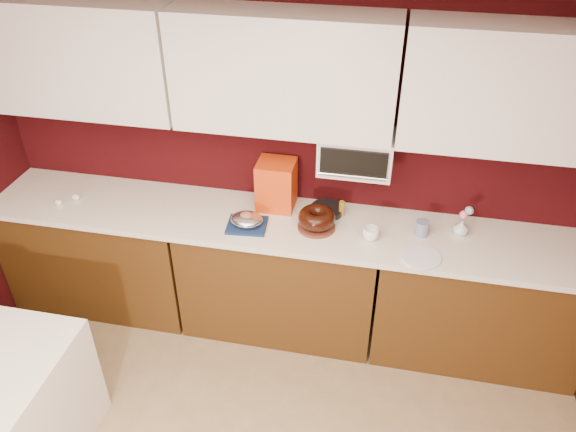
# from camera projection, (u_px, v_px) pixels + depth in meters

# --- Properties ---
(ceiling) EXTENTS (4.00, 4.50, 0.02)m
(ceiling) POSITION_uv_depth(u_px,v_px,m) (80.00, 120.00, 1.19)
(ceiling) COLOR white
(ceiling) RESTS_ON wall_back
(wall_back) EXTENTS (4.00, 0.02, 2.50)m
(wall_back) POSITION_uv_depth(u_px,v_px,m) (289.00, 152.00, 3.71)
(wall_back) COLOR black
(wall_back) RESTS_ON floor
(base_cabinet_left) EXTENTS (1.31, 0.58, 0.86)m
(base_cabinet_left) POSITION_uv_depth(u_px,v_px,m) (104.00, 252.00, 4.15)
(base_cabinet_left) COLOR #462A0E
(base_cabinet_left) RESTS_ON floor
(base_cabinet_center) EXTENTS (1.31, 0.58, 0.86)m
(base_cabinet_center) POSITION_uv_depth(u_px,v_px,m) (280.00, 276.00, 3.93)
(base_cabinet_center) COLOR #462A0E
(base_cabinet_center) RESTS_ON floor
(base_cabinet_right) EXTENTS (1.31, 0.58, 0.86)m
(base_cabinet_right) POSITION_uv_depth(u_px,v_px,m) (477.00, 303.00, 3.71)
(base_cabinet_right) COLOR #462A0E
(base_cabinet_right) RESTS_ON floor
(countertop) EXTENTS (4.00, 0.62, 0.04)m
(countertop) POSITION_uv_depth(u_px,v_px,m) (280.00, 224.00, 3.67)
(countertop) COLOR white
(countertop) RESTS_ON base_cabinet_center
(upper_cabinet_left) EXTENTS (1.31, 0.33, 0.70)m
(upper_cabinet_left) POSITION_uv_depth(u_px,v_px,m) (73.00, 57.00, 3.46)
(upper_cabinet_left) COLOR white
(upper_cabinet_left) RESTS_ON wall_back
(upper_cabinet_center) EXTENTS (1.31, 0.33, 0.70)m
(upper_cabinet_center) POSITION_uv_depth(u_px,v_px,m) (284.00, 73.00, 3.24)
(upper_cabinet_center) COLOR white
(upper_cabinet_center) RESTS_ON wall_back
(upper_cabinet_right) EXTENTS (1.31, 0.33, 0.70)m
(upper_cabinet_right) POSITION_uv_depth(u_px,v_px,m) (526.00, 90.00, 3.02)
(upper_cabinet_right) COLOR white
(upper_cabinet_right) RESTS_ON wall_back
(toaster_oven) EXTENTS (0.45, 0.30, 0.25)m
(toaster_oven) POSITION_uv_depth(u_px,v_px,m) (356.00, 152.00, 3.45)
(toaster_oven) COLOR white
(toaster_oven) RESTS_ON upper_cabinet_center
(toaster_oven_door) EXTENTS (0.40, 0.02, 0.18)m
(toaster_oven_door) POSITION_uv_depth(u_px,v_px,m) (353.00, 164.00, 3.32)
(toaster_oven_door) COLOR black
(toaster_oven_door) RESTS_ON toaster_oven
(toaster_oven_handle) EXTENTS (0.42, 0.02, 0.02)m
(toaster_oven_handle) POSITION_uv_depth(u_px,v_px,m) (352.00, 176.00, 3.35)
(toaster_oven_handle) COLOR silver
(toaster_oven_handle) RESTS_ON toaster_oven
(cake_base) EXTENTS (0.28, 0.28, 0.02)m
(cake_base) POSITION_uv_depth(u_px,v_px,m) (316.00, 227.00, 3.59)
(cake_base) COLOR #602B1D
(cake_base) RESTS_ON countertop
(bundt_cake) EXTENTS (0.25, 0.25, 0.10)m
(bundt_cake) POSITION_uv_depth(u_px,v_px,m) (317.00, 218.00, 3.55)
(bundt_cake) COLOR black
(bundt_cake) RESTS_ON cake_base
(navy_towel) EXTENTS (0.27, 0.23, 0.02)m
(navy_towel) POSITION_uv_depth(u_px,v_px,m) (247.00, 225.00, 3.61)
(navy_towel) COLOR navy
(navy_towel) RESTS_ON countertop
(foil_ham_nest) EXTENTS (0.24, 0.22, 0.08)m
(foil_ham_nest) POSITION_uv_depth(u_px,v_px,m) (247.00, 219.00, 3.58)
(foil_ham_nest) COLOR silver
(foil_ham_nest) RESTS_ON navy_towel
(roasted_ham) EXTENTS (0.11, 0.10, 0.06)m
(roasted_ham) POSITION_uv_depth(u_px,v_px,m) (247.00, 216.00, 3.57)
(roasted_ham) COLOR #B66653
(roasted_ham) RESTS_ON foil_ham_nest
(pandoro_box) EXTENTS (0.25, 0.22, 0.33)m
(pandoro_box) POSITION_uv_depth(u_px,v_px,m) (276.00, 185.00, 3.72)
(pandoro_box) COLOR red
(pandoro_box) RESTS_ON countertop
(dark_pan) EXTENTS (0.30, 0.30, 0.04)m
(dark_pan) POSITION_uv_depth(u_px,v_px,m) (327.00, 210.00, 3.74)
(dark_pan) COLOR black
(dark_pan) RESTS_ON countertop
(coffee_mug) EXTENTS (0.13, 0.13, 0.10)m
(coffee_mug) POSITION_uv_depth(u_px,v_px,m) (371.00, 232.00, 3.48)
(coffee_mug) COLOR white
(coffee_mug) RESTS_ON countertop
(blue_jar) EXTENTS (0.11, 0.11, 0.10)m
(blue_jar) POSITION_uv_depth(u_px,v_px,m) (422.00, 228.00, 3.51)
(blue_jar) COLOR navy
(blue_jar) RESTS_ON countertop
(flower_vase) EXTENTS (0.09, 0.09, 0.11)m
(flower_vase) POSITION_uv_depth(u_px,v_px,m) (461.00, 227.00, 3.51)
(flower_vase) COLOR silver
(flower_vase) RESTS_ON countertop
(flower_pink) EXTENTS (0.05, 0.05, 0.05)m
(flower_pink) POSITION_uv_depth(u_px,v_px,m) (464.00, 215.00, 3.46)
(flower_pink) COLOR pink
(flower_pink) RESTS_ON flower_vase
(flower_blue) EXTENTS (0.05, 0.05, 0.05)m
(flower_blue) POSITION_uv_depth(u_px,v_px,m) (469.00, 211.00, 3.46)
(flower_blue) COLOR #8EB2E4
(flower_blue) RESTS_ON flower_vase
(china_plate) EXTENTS (0.28, 0.28, 0.01)m
(china_plate) POSITION_uv_depth(u_px,v_px,m) (421.00, 257.00, 3.34)
(china_plate) COLOR white
(china_plate) RESTS_ON countertop
(amber_bottle) EXTENTS (0.05, 0.05, 0.11)m
(amber_bottle) POSITION_uv_depth(u_px,v_px,m) (342.00, 209.00, 3.68)
(amber_bottle) COLOR olive
(amber_bottle) RESTS_ON countertop
(egg_left) EXTENTS (0.06, 0.05, 0.04)m
(egg_left) POSITION_uv_depth(u_px,v_px,m) (58.00, 202.00, 3.81)
(egg_left) COLOR silver
(egg_left) RESTS_ON countertop
(egg_right) EXTENTS (0.07, 0.06, 0.05)m
(egg_right) POSITION_uv_depth(u_px,v_px,m) (76.00, 197.00, 3.86)
(egg_right) COLOR silver
(egg_right) RESTS_ON countertop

